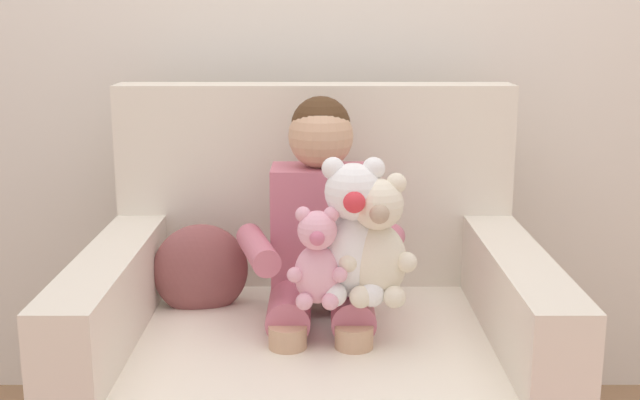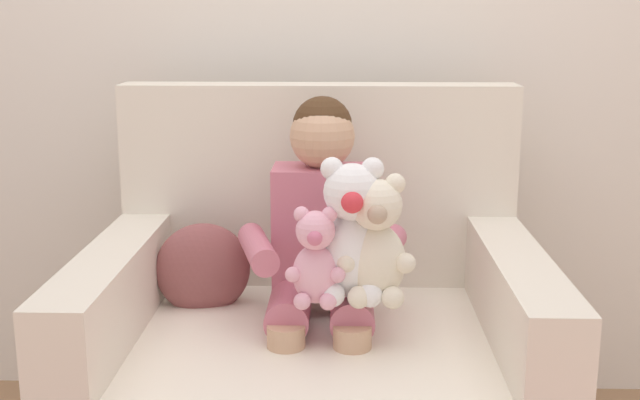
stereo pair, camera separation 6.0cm
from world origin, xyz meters
name	(u,v)px [view 1 (the left image)]	position (x,y,z in m)	size (l,w,h in m)	color
back_wall	(314,1)	(0.00, 0.70, 1.30)	(6.00, 0.10, 2.60)	silver
armchair	(313,371)	(0.00, 0.05, 0.33)	(1.14, 0.93, 1.06)	silver
seated_child	(320,241)	(0.02, 0.08, 0.69)	(0.45, 0.39, 0.82)	#C66B7F
plush_white	(352,234)	(0.09, -0.07, 0.75)	(0.21, 0.17, 0.35)	white
plush_cream	(376,242)	(0.15, -0.09, 0.73)	(0.19, 0.15, 0.32)	silver
plush_pink	(316,260)	(0.01, -0.11, 0.69)	(0.14, 0.12, 0.24)	#EAA8BC
throw_pillow	(200,270)	(-0.31, 0.17, 0.57)	(0.26, 0.12, 0.26)	#8C4C4C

